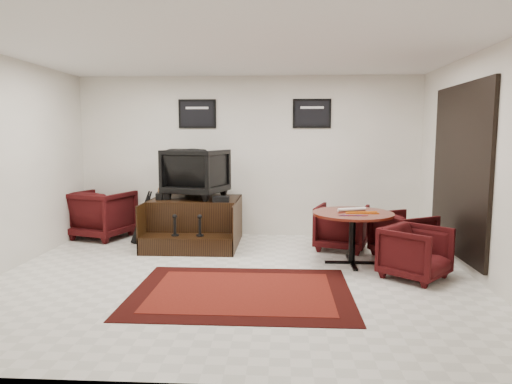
% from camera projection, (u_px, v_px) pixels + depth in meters
% --- Properties ---
extents(ground, '(6.00, 6.00, 0.00)m').
position_uv_depth(ground, '(234.00, 277.00, 5.74)').
color(ground, white).
rests_on(ground, ground).
extents(room_shell, '(6.02, 5.02, 2.81)m').
position_uv_depth(room_shell, '(267.00, 134.00, 5.62)').
color(room_shell, white).
rests_on(room_shell, ground).
extents(area_rug, '(2.47, 1.85, 0.01)m').
position_uv_depth(area_rug, '(242.00, 292.00, 5.17)').
color(area_rug, black).
rests_on(area_rug, ground).
extents(shine_podium, '(1.44, 1.48, 0.74)m').
position_uv_depth(shine_podium, '(195.00, 223.00, 7.51)').
color(shine_podium, black).
rests_on(shine_podium, ground).
extents(shine_chair, '(1.09, 1.05, 0.91)m').
position_uv_depth(shine_chair, '(196.00, 170.00, 7.55)').
color(shine_chair, black).
rests_on(shine_chair, shine_podium).
extents(shoes_pair, '(0.27, 0.32, 0.11)m').
position_uv_depth(shoes_pair, '(163.00, 196.00, 7.44)').
color(shoes_pair, black).
rests_on(shoes_pair, shine_podium).
extents(polish_kit, '(0.26, 0.19, 0.09)m').
position_uv_depth(polish_kit, '(221.00, 199.00, 7.13)').
color(polish_kit, black).
rests_on(polish_kit, shine_podium).
extents(umbrella_black, '(0.34, 0.13, 0.92)m').
position_uv_depth(umbrella_black, '(142.00, 216.00, 7.44)').
color(umbrella_black, black).
rests_on(umbrella_black, ground).
extents(umbrella_hooked, '(0.33, 0.12, 0.89)m').
position_uv_depth(umbrella_hooked, '(144.00, 216.00, 7.59)').
color(umbrella_hooked, black).
rests_on(umbrella_hooked, ground).
extents(armchair_side, '(1.10, 1.07, 0.92)m').
position_uv_depth(armchair_side, '(102.00, 212.00, 7.91)').
color(armchair_side, black).
rests_on(armchair_side, ground).
extents(meeting_table, '(1.10, 1.10, 0.72)m').
position_uv_depth(meeting_table, '(353.00, 219.00, 6.26)').
color(meeting_table, '#49140A').
rests_on(meeting_table, ground).
extents(table_chair_back, '(0.93, 0.90, 0.77)m').
position_uv_depth(table_chair_back, '(342.00, 225.00, 7.11)').
color(table_chair_back, black).
rests_on(table_chair_back, ground).
extents(table_chair_window, '(0.93, 0.94, 0.73)m').
position_uv_depth(table_chair_window, '(403.00, 233.00, 6.63)').
color(table_chair_window, black).
rests_on(table_chair_window, ground).
extents(table_chair_corner, '(0.96, 0.96, 0.72)m').
position_uv_depth(table_chair_corner, '(416.00, 250.00, 5.65)').
color(table_chair_corner, black).
rests_on(table_chair_corner, ground).
extents(paper_roll, '(0.41, 0.18, 0.05)m').
position_uv_depth(paper_roll, '(352.00, 209.00, 6.35)').
color(paper_roll, silver).
rests_on(paper_roll, meeting_table).
extents(table_clutter, '(0.57, 0.35, 0.01)m').
position_uv_depth(table_clutter, '(360.00, 213.00, 6.16)').
color(table_clutter, orange).
rests_on(table_clutter, meeting_table).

